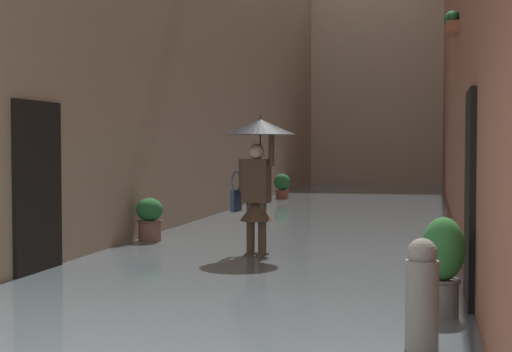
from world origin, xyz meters
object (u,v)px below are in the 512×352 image
object	(u,v)px
person_wading	(258,158)
potted_plant_mid_left	(443,263)
potted_plant_near_right	(282,186)
mooring_bollard	(422,299)
potted_plant_mid_right	(150,220)

from	to	relation	value
person_wading	potted_plant_mid_left	bearing A→B (deg)	127.21
potted_plant_mid_left	potted_plant_near_right	bearing A→B (deg)	-73.19
mooring_bollard	potted_plant_near_right	bearing A→B (deg)	-75.03
potted_plant_mid_left	potted_plant_near_right	distance (m)	15.27
potted_plant_mid_left	mooring_bollard	world-z (taller)	potted_plant_mid_left
potted_plant_mid_left	potted_plant_near_right	size ratio (longest dim) A/B	1.24
person_wading	potted_plant_mid_left	distance (m)	4.27
potted_plant_mid_left	potted_plant_mid_right	bearing A→B (deg)	-43.95
potted_plant_mid_left	potted_plant_near_right	xyz separation A→B (m)	(4.42, -14.62, -0.12)
potted_plant_mid_right	mooring_bollard	size ratio (longest dim) A/B	0.83
potted_plant_mid_right	mooring_bollard	distance (m)	7.23
person_wading	potted_plant_mid_right	world-z (taller)	person_wading
potted_plant_mid_left	mooring_bollard	distance (m)	1.27
potted_plant_mid_left	mooring_bollard	bearing A→B (deg)	82.11
potted_plant_near_right	mooring_bollard	bearing A→B (deg)	104.97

